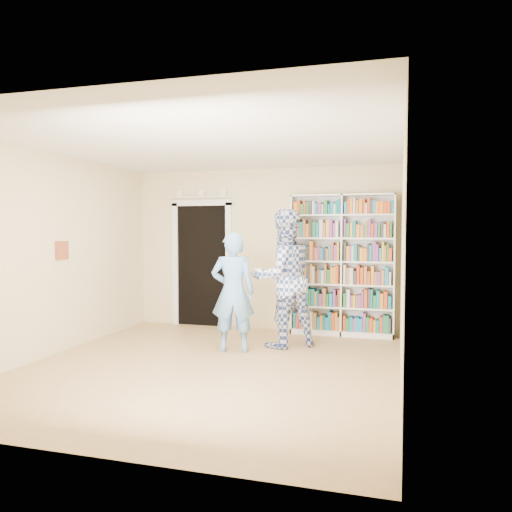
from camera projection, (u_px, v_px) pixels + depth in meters
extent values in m
plane|color=#A37E4F|center=(209.00, 367.00, 6.10)|extent=(5.00, 5.00, 0.00)
plane|color=white|center=(208.00, 145.00, 5.96)|extent=(5.00, 5.00, 0.00)
plane|color=beige|center=(263.00, 249.00, 8.43)|extent=(4.50, 0.00, 4.50)
plane|color=beige|center=(51.00, 255.00, 6.65)|extent=(0.00, 5.00, 5.00)
plane|color=beige|center=(402.00, 260.00, 5.41)|extent=(0.00, 5.00, 5.00)
cube|color=white|center=(342.00, 265.00, 7.92)|extent=(1.63, 0.31, 2.24)
cube|color=white|center=(342.00, 265.00, 7.92)|extent=(0.03, 0.31, 2.24)
cube|color=black|center=(202.00, 266.00, 8.73)|extent=(0.90, 0.03, 2.10)
cube|color=white|center=(176.00, 265.00, 8.86)|extent=(0.10, 0.06, 2.20)
cube|color=white|center=(229.00, 266.00, 8.58)|extent=(0.10, 0.06, 2.20)
cube|color=white|center=(201.00, 203.00, 8.66)|extent=(1.10, 0.06, 0.10)
cube|color=white|center=(201.00, 197.00, 8.65)|extent=(1.10, 0.08, 0.02)
cube|color=brown|center=(62.00, 250.00, 6.83)|extent=(0.03, 0.25, 0.25)
imported|color=#659EE2|center=(233.00, 292.00, 6.86)|extent=(0.68, 0.52, 1.65)
imported|color=navy|center=(283.00, 278.00, 7.15)|extent=(1.22, 1.17, 1.97)
cube|color=white|center=(288.00, 280.00, 6.93)|extent=(0.19, 0.10, 0.29)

